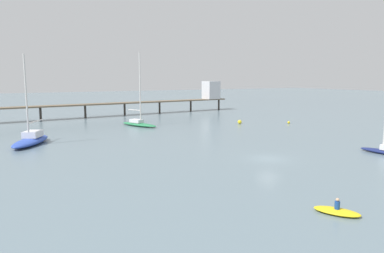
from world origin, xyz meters
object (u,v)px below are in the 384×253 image
at_px(sailboat_green, 139,122).
at_px(mooring_buoy_mid, 289,122).
at_px(mooring_buoy_near, 240,122).
at_px(dinghy_yellow, 337,211).
at_px(sailboat_blue, 31,139).
at_px(pier, 174,96).

distance_m(sailboat_green, mooring_buoy_mid, 30.07).
bearing_deg(mooring_buoy_near, dinghy_yellow, -117.90).
xyz_separation_m(sailboat_green, mooring_buoy_mid, (27.96, -11.06, -0.50)).
distance_m(sailboat_blue, mooring_buoy_near, 39.06).
height_order(sailboat_blue, mooring_buoy_near, sailboat_blue).
xyz_separation_m(pier, dinghy_yellow, (-20.92, -69.89, -4.20)).
bearing_deg(pier, sailboat_blue, -139.61).
height_order(mooring_buoy_mid, mooring_buoy_near, mooring_buoy_near).
bearing_deg(pier, sailboat_green, -129.85).
xyz_separation_m(dinghy_yellow, mooring_buoy_near, (22.33, 42.18, 0.20)).
relative_size(sailboat_blue, mooring_buoy_near, 15.62).
bearing_deg(sailboat_blue, pier, 40.39).
height_order(sailboat_green, dinghy_yellow, sailboat_green).
bearing_deg(sailboat_green, dinghy_yellow, -93.91).
relative_size(mooring_buoy_mid, mooring_buoy_near, 0.65).
xyz_separation_m(sailboat_blue, dinghy_yellow, (16.51, -38.04, -0.56)).
bearing_deg(pier, dinghy_yellow, -106.67).
xyz_separation_m(sailboat_blue, mooring_buoy_near, (38.84, 4.13, -0.36)).
bearing_deg(sailboat_blue, sailboat_green, 28.49).
distance_m(sailboat_green, mooring_buoy_near, 20.12).
relative_size(dinghy_yellow, mooring_buoy_near, 4.26).
bearing_deg(mooring_buoy_mid, mooring_buoy_near, 153.73).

